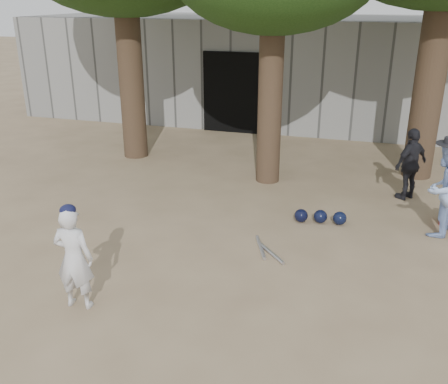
% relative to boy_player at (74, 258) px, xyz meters
% --- Properties ---
extents(ground, '(70.00, 70.00, 0.00)m').
position_rel_boy_player_xyz_m(ground, '(0.72, 0.91, -0.67)').
color(ground, '#937C5E').
rests_on(ground, ground).
extents(boy_player, '(0.51, 0.36, 1.33)m').
position_rel_boy_player_xyz_m(boy_player, '(0.00, 0.00, 0.00)').
color(boy_player, silver).
rests_on(boy_player, ground).
extents(spectator_blue, '(0.92, 0.95, 1.54)m').
position_rel_boy_player_xyz_m(spectator_blue, '(4.47, 3.42, 0.11)').
color(spectator_blue, '#9AB7EF').
rests_on(spectator_blue, ground).
extents(spectator_dark, '(0.78, 0.82, 1.37)m').
position_rel_boy_player_xyz_m(spectator_dark, '(4.07, 4.89, 0.02)').
color(spectator_dark, black).
rests_on(spectator_dark, ground).
extents(back_building, '(16.00, 5.24, 3.00)m').
position_rel_boy_player_xyz_m(back_building, '(0.72, 11.24, 0.83)').
color(back_building, gray).
rests_on(back_building, ground).
extents(helmet_row, '(0.87, 0.31, 0.23)m').
position_rel_boy_player_xyz_m(helmet_row, '(2.62, 3.30, -0.55)').
color(helmet_row, black).
rests_on(helmet_row, ground).
extents(bat_pile, '(0.60, 0.75, 0.06)m').
position_rel_boy_player_xyz_m(bat_pile, '(1.94, 2.03, -0.64)').
color(bat_pile, '#BCBAC1').
rests_on(bat_pile, ground).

